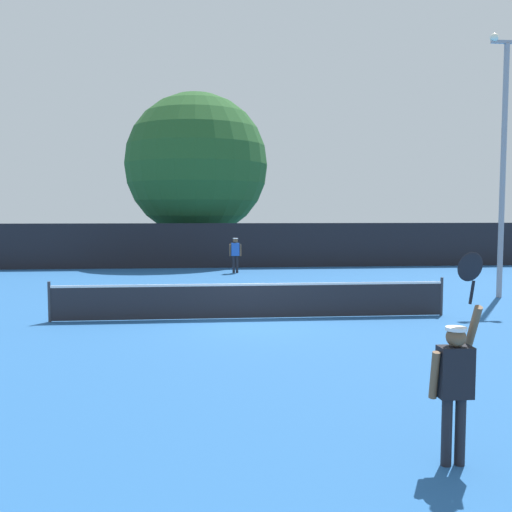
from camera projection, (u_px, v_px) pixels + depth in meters
name	position (u px, v px, depth m)	size (l,w,h in m)	color
ground_plane	(252.00, 318.00, 15.46)	(120.00, 120.00, 0.00)	#235693
tennis_net	(252.00, 300.00, 15.42)	(10.76, 0.08, 1.07)	#232328
perimeter_fence	(229.00, 245.00, 29.60)	(34.62, 0.12, 2.32)	black
player_serving	(455.00, 374.00, 6.43)	(0.67, 0.39, 2.44)	black
player_receiving	(235.00, 252.00, 26.95)	(0.57, 0.24, 1.66)	blue
tennis_ball	(227.00, 304.00, 17.70)	(0.07, 0.07, 0.07)	#CCE033
light_pole	(504.00, 150.00, 18.95)	(1.18, 0.28, 8.74)	gray
large_tree	(196.00, 165.00, 33.06)	(8.29, 8.29, 9.77)	brown
parked_car_near	(107.00, 245.00, 36.50)	(2.00, 4.24, 1.69)	red
parked_car_mid	(178.00, 245.00, 36.71)	(1.95, 4.22, 1.69)	navy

